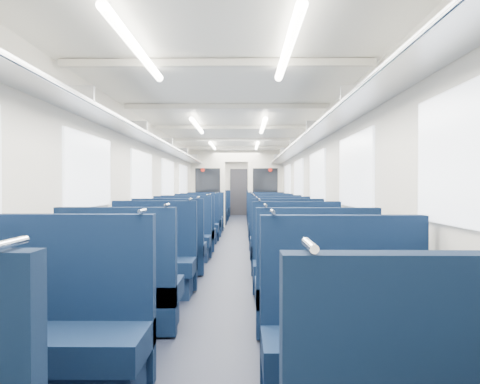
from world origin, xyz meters
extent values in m
cube|color=black|center=(0.00, 0.00, 0.00)|extent=(2.80, 18.00, 0.01)
cube|color=silver|center=(0.00, 0.00, 2.35)|extent=(2.80, 18.00, 0.01)
cube|color=beige|center=(-1.40, 0.00, 1.18)|extent=(0.02, 18.00, 2.35)
cube|color=black|center=(-1.39, 0.00, 0.35)|extent=(0.03, 17.90, 0.70)
cube|color=beige|center=(1.40, 0.00, 1.18)|extent=(0.02, 18.00, 2.35)
cube|color=black|center=(1.39, 0.00, 0.35)|extent=(0.03, 17.90, 0.70)
cube|color=beige|center=(0.00, 9.00, 1.18)|extent=(2.80, 0.02, 2.35)
cube|color=#B2B5BA|center=(-1.22, 0.00, 1.97)|extent=(0.34, 17.40, 0.04)
cylinder|color=silver|center=(-1.04, 0.00, 1.95)|extent=(0.02, 17.40, 0.02)
cube|color=#B2B5BA|center=(-1.22, -6.00, 2.05)|extent=(0.34, 0.03, 0.14)
cube|color=#B2B5BA|center=(-1.22, -4.00, 2.05)|extent=(0.34, 0.03, 0.14)
cube|color=#B2B5BA|center=(-1.22, -2.00, 2.05)|extent=(0.34, 0.03, 0.14)
cube|color=#B2B5BA|center=(-1.22, 0.00, 2.05)|extent=(0.34, 0.03, 0.14)
cube|color=#B2B5BA|center=(-1.22, 2.00, 2.05)|extent=(0.34, 0.03, 0.14)
cube|color=#B2B5BA|center=(-1.22, 4.00, 2.05)|extent=(0.34, 0.03, 0.14)
cube|color=#B2B5BA|center=(-1.22, 6.00, 2.05)|extent=(0.34, 0.03, 0.14)
cube|color=#B2B5BA|center=(-1.22, 8.00, 2.05)|extent=(0.34, 0.03, 0.14)
cube|color=#B2B5BA|center=(1.22, 0.00, 1.97)|extent=(0.34, 17.40, 0.04)
cylinder|color=silver|center=(1.04, 0.00, 1.95)|extent=(0.02, 17.40, 0.02)
cube|color=#B2B5BA|center=(1.22, -6.00, 2.05)|extent=(0.34, 0.03, 0.14)
cube|color=#B2B5BA|center=(1.22, -4.00, 2.05)|extent=(0.34, 0.03, 0.14)
cube|color=#B2B5BA|center=(1.22, -2.00, 2.05)|extent=(0.34, 0.03, 0.14)
cube|color=#B2B5BA|center=(1.22, 0.00, 2.05)|extent=(0.34, 0.03, 0.14)
cube|color=#B2B5BA|center=(1.22, 2.00, 2.05)|extent=(0.34, 0.03, 0.14)
cube|color=#B2B5BA|center=(1.22, 4.00, 2.05)|extent=(0.34, 0.03, 0.14)
cube|color=#B2B5BA|center=(1.22, 6.00, 2.05)|extent=(0.34, 0.03, 0.14)
cube|color=#B2B5BA|center=(1.22, 8.00, 2.05)|extent=(0.34, 0.03, 0.14)
cube|color=white|center=(-1.38, -5.20, 1.42)|extent=(0.02, 1.30, 0.75)
cube|color=white|center=(-1.38, -2.90, 1.42)|extent=(0.02, 1.30, 0.75)
cube|color=white|center=(-1.38, -0.60, 1.42)|extent=(0.02, 1.30, 0.75)
cube|color=white|center=(-1.38, 1.70, 1.42)|extent=(0.02, 1.30, 0.75)
cube|color=white|center=(-1.38, 4.50, 1.42)|extent=(0.02, 1.30, 0.75)
cube|color=white|center=(-1.38, 6.80, 1.42)|extent=(0.02, 1.30, 0.75)
cube|color=white|center=(1.38, -7.50, 1.42)|extent=(0.02, 1.30, 0.75)
cube|color=white|center=(1.38, -5.20, 1.42)|extent=(0.02, 1.30, 0.75)
cube|color=white|center=(1.38, -2.90, 1.42)|extent=(0.02, 1.30, 0.75)
cube|color=white|center=(1.38, -0.60, 1.42)|extent=(0.02, 1.30, 0.75)
cube|color=white|center=(1.38, 1.70, 1.42)|extent=(0.02, 1.30, 0.75)
cube|color=white|center=(1.38, 4.50, 1.42)|extent=(0.02, 1.30, 0.75)
cube|color=white|center=(1.38, 6.80, 1.42)|extent=(0.02, 1.30, 0.75)
cube|color=beige|center=(0.00, -6.00, 2.31)|extent=(2.70, 0.06, 0.06)
cube|color=beige|center=(0.00, -4.00, 2.31)|extent=(2.70, 0.06, 0.06)
cube|color=beige|center=(0.00, -2.00, 2.31)|extent=(2.70, 0.06, 0.06)
cube|color=beige|center=(0.00, 0.00, 2.31)|extent=(2.70, 0.06, 0.06)
cube|color=beige|center=(0.00, 2.00, 2.31)|extent=(2.70, 0.06, 0.06)
cube|color=beige|center=(0.00, 4.00, 2.31)|extent=(2.70, 0.06, 0.06)
cube|color=beige|center=(0.00, 6.00, 2.31)|extent=(2.70, 0.06, 0.06)
cube|color=beige|center=(0.00, 8.00, 2.31)|extent=(2.70, 0.06, 0.06)
cylinder|color=white|center=(-0.55, -6.50, 2.26)|extent=(0.07, 1.60, 0.07)
cylinder|color=white|center=(-0.55, -2.50, 2.26)|extent=(0.07, 1.60, 0.07)
cylinder|color=white|center=(-0.55, 1.00, 2.26)|extent=(0.07, 1.60, 0.07)
cylinder|color=white|center=(-0.55, 5.50, 2.26)|extent=(0.07, 1.60, 0.07)
cylinder|color=white|center=(0.55, -6.50, 2.26)|extent=(0.07, 1.60, 0.07)
cylinder|color=white|center=(0.55, -2.50, 2.26)|extent=(0.07, 1.60, 0.07)
cylinder|color=white|center=(0.55, 1.00, 2.26)|extent=(0.07, 1.60, 0.07)
cylinder|color=white|center=(0.55, 5.50, 2.26)|extent=(0.07, 1.60, 0.07)
cube|color=black|center=(0.00, 8.94, 1.00)|extent=(0.75, 0.06, 2.00)
cube|color=beige|center=(-0.88, 3.43, 1.18)|extent=(1.05, 0.08, 2.35)
cube|color=black|center=(-0.87, 3.38, 1.40)|extent=(0.76, 0.02, 0.80)
cylinder|color=red|center=(-1.02, 3.37, 1.75)|extent=(0.12, 0.01, 0.12)
cube|color=beige|center=(0.88, 3.43, 1.18)|extent=(1.05, 0.08, 2.35)
cube|color=black|center=(0.87, 3.38, 1.40)|extent=(0.76, 0.02, 0.80)
cylinder|color=red|center=(1.02, 3.37, 1.75)|extent=(0.12, 0.01, 0.12)
cube|color=beige|center=(0.00, 3.43, 2.17)|extent=(0.70, 0.08, 0.35)
cylinder|color=silver|center=(-0.41, -8.50, 1.11)|extent=(0.02, 0.15, 0.02)
cylinder|color=silver|center=(0.41, -8.53, 1.11)|extent=(0.02, 0.15, 0.02)
cube|color=#0B1C38|center=(-0.83, -7.20, 0.34)|extent=(1.00, 0.52, 0.17)
cube|color=black|center=(-0.83, -7.20, 0.13)|extent=(0.92, 0.42, 0.26)
cube|color=#0B1C38|center=(-0.83, -6.99, 0.55)|extent=(1.00, 0.10, 1.07)
cylinder|color=silver|center=(-0.41, -6.99, 1.11)|extent=(0.02, 0.15, 0.02)
cube|color=#0B1C38|center=(0.83, -7.28, 0.34)|extent=(1.00, 0.52, 0.17)
cube|color=#0B1C38|center=(0.83, -7.06, 0.55)|extent=(1.00, 0.10, 1.07)
cylinder|color=silver|center=(0.41, -7.06, 1.11)|extent=(0.02, 0.15, 0.02)
cube|color=#0B1C38|center=(-0.83, -5.91, 0.34)|extent=(1.00, 0.52, 0.17)
cube|color=black|center=(-0.83, -5.91, 0.13)|extent=(0.92, 0.42, 0.26)
cube|color=#0B1C38|center=(-0.83, -6.12, 0.55)|extent=(1.00, 0.10, 1.07)
cylinder|color=silver|center=(-0.41, -6.12, 1.11)|extent=(0.02, 0.15, 0.02)
cube|color=#0B1C38|center=(0.83, -5.97, 0.34)|extent=(1.00, 0.52, 0.17)
cube|color=black|center=(0.83, -5.97, 0.13)|extent=(0.92, 0.42, 0.26)
cube|color=#0B1C38|center=(0.83, -6.18, 0.55)|extent=(1.00, 0.10, 1.07)
cylinder|color=silver|center=(0.41, -6.18, 1.11)|extent=(0.02, 0.15, 0.02)
cube|color=#0B1C38|center=(-0.83, -4.79, 0.34)|extent=(1.00, 0.52, 0.17)
cube|color=black|center=(-0.83, -4.79, 0.13)|extent=(0.92, 0.42, 0.26)
cube|color=#0B1C38|center=(-0.83, -4.58, 0.55)|extent=(1.00, 0.10, 1.07)
cylinder|color=silver|center=(-0.41, -4.58, 1.11)|extent=(0.02, 0.15, 0.02)
cube|color=#0B1C38|center=(0.83, -4.98, 0.34)|extent=(1.00, 0.52, 0.17)
cube|color=black|center=(0.83, -4.98, 0.13)|extent=(0.92, 0.42, 0.26)
cube|color=#0B1C38|center=(0.83, -4.77, 0.55)|extent=(1.00, 0.10, 1.07)
cylinder|color=silver|center=(0.41, -4.77, 1.11)|extent=(0.02, 0.15, 0.02)
cube|color=#0B1C38|center=(-0.83, -3.49, 0.34)|extent=(1.00, 0.52, 0.17)
cube|color=black|center=(-0.83, -3.49, 0.13)|extent=(0.92, 0.42, 0.26)
cube|color=#0B1C38|center=(-0.83, -3.70, 0.55)|extent=(1.00, 0.10, 1.07)
cylinder|color=silver|center=(-0.41, -3.70, 1.11)|extent=(0.02, 0.15, 0.02)
cube|color=#0B1C38|center=(0.83, -3.53, 0.34)|extent=(1.00, 0.52, 0.17)
cube|color=black|center=(0.83, -3.53, 0.13)|extent=(0.92, 0.42, 0.26)
cube|color=#0B1C38|center=(0.83, -3.75, 0.55)|extent=(1.00, 0.10, 1.07)
cylinder|color=silver|center=(0.41, -3.75, 1.11)|extent=(0.02, 0.15, 0.02)
cube|color=#0B1C38|center=(-0.83, -2.48, 0.34)|extent=(1.00, 0.52, 0.17)
cube|color=black|center=(-0.83, -2.48, 0.13)|extent=(0.92, 0.42, 0.26)
cube|color=#0B1C38|center=(-0.83, -2.27, 0.55)|extent=(1.00, 0.10, 1.07)
cylinder|color=silver|center=(-0.41, -2.27, 1.11)|extent=(0.02, 0.15, 0.02)
cube|color=#0B1C38|center=(0.83, -2.71, 0.34)|extent=(1.00, 0.52, 0.17)
cube|color=black|center=(0.83, -2.71, 0.13)|extent=(0.92, 0.42, 0.26)
cube|color=#0B1C38|center=(0.83, -2.50, 0.55)|extent=(1.00, 0.10, 1.07)
cylinder|color=silver|center=(0.41, -2.50, 1.11)|extent=(0.02, 0.15, 0.02)
cube|color=#0B1C38|center=(-0.83, -1.40, 0.34)|extent=(1.00, 0.52, 0.17)
cube|color=black|center=(-0.83, -1.40, 0.13)|extent=(0.92, 0.42, 0.26)
cube|color=#0B1C38|center=(-0.83, -1.61, 0.55)|extent=(1.00, 0.10, 1.07)
cylinder|color=silver|center=(-0.41, -1.61, 1.11)|extent=(0.02, 0.15, 0.02)
cube|color=#0B1C38|center=(0.83, -1.20, 0.34)|extent=(1.00, 0.52, 0.17)
cube|color=black|center=(0.83, -1.20, 0.13)|extent=(0.92, 0.42, 0.26)
cube|color=#0B1C38|center=(0.83, -1.42, 0.55)|extent=(1.00, 0.10, 1.07)
cylinder|color=silver|center=(0.41, -1.42, 1.11)|extent=(0.02, 0.15, 0.02)
cube|color=#0B1C38|center=(-0.83, -0.24, 0.34)|extent=(1.00, 0.52, 0.17)
cube|color=black|center=(-0.83, -0.24, 0.13)|extent=(0.92, 0.42, 0.26)
cube|color=#0B1C38|center=(-0.83, -0.03, 0.55)|extent=(1.00, 0.10, 1.07)
cylinder|color=silver|center=(-0.41, -0.03, 1.11)|extent=(0.02, 0.15, 0.02)
cube|color=#0B1C38|center=(0.83, -0.22, 0.34)|extent=(1.00, 0.52, 0.17)
cube|color=black|center=(0.83, -0.22, 0.13)|extent=(0.92, 0.42, 0.26)
cube|color=#0B1C38|center=(0.83, -0.01, 0.55)|extent=(1.00, 0.10, 1.07)
cylinder|color=silver|center=(0.41, -0.01, 1.11)|extent=(0.02, 0.15, 0.02)
cube|color=#0B1C38|center=(-0.83, 0.98, 0.34)|extent=(1.00, 0.52, 0.17)
cube|color=black|center=(-0.83, 0.98, 0.13)|extent=(0.92, 0.42, 0.26)
cube|color=#0B1C38|center=(-0.83, 0.77, 0.55)|extent=(1.00, 0.10, 1.07)
cylinder|color=silver|center=(-0.41, 0.77, 1.11)|extent=(0.02, 0.15, 0.02)
cube|color=#0B1C38|center=(0.83, 0.94, 0.34)|extent=(1.00, 0.52, 0.17)
cube|color=black|center=(0.83, 0.94, 0.13)|extent=(0.92, 0.42, 0.26)
cube|color=#0B1C38|center=(0.83, 0.73, 0.55)|extent=(1.00, 0.10, 1.07)
cylinder|color=silver|center=(0.41, 0.73, 1.11)|extent=(0.02, 0.15, 0.02)
cube|color=#0B1C38|center=(-0.83, 1.94, 0.34)|extent=(1.00, 0.52, 0.17)
cube|color=black|center=(-0.83, 1.94, 0.13)|extent=(0.92, 0.42, 0.26)
cube|color=#0B1C38|center=(-0.83, 2.15, 0.55)|extent=(1.00, 0.10, 1.07)
cylinder|color=silver|center=(-0.41, 2.15, 1.11)|extent=(0.02, 0.15, 0.02)
cube|color=#0B1C38|center=(0.83, 2.06, 0.34)|extent=(1.00, 0.52, 0.17)
cube|color=black|center=(0.83, 2.06, 0.13)|extent=(0.92, 0.42, 0.26)
cube|color=#0B1C38|center=(0.83, 2.28, 0.55)|extent=(1.00, 0.10, 1.07)
cylinder|color=silver|center=(0.41, 2.28, 1.11)|extent=(0.02, 0.15, 0.02)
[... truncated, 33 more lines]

